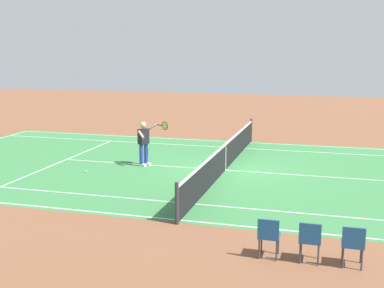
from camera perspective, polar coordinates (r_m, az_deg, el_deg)
The scene contains 9 objects.
ground_plane at distance 17.92m, azimuth 3.84°, elevation -3.01°, with size 60.00×60.00×0.00m, color brown.
court_slab at distance 17.92m, azimuth 3.84°, elevation -3.01°, with size 24.20×11.40×0.00m, color #387A42.
court_line_markings at distance 17.92m, azimuth 3.84°, elevation -3.00°, with size 23.85×11.05×0.01m.
tennis_net at distance 17.80m, azimuth 3.86°, elevation -1.48°, with size 0.10×11.70×1.08m.
tennis_player_near at distance 18.48m, azimuth -5.50°, elevation 0.34°, with size 1.19×0.75×1.70m.
tennis_ball at distance 17.96m, azimuth -12.11°, elevation -3.09°, with size 0.07×0.07×0.07m, color #CCE01E.
spectator_chair_0 at distance 10.53m, azimuth 18.02°, elevation -10.76°, with size 0.44×0.44×0.88m.
spectator_chair_1 at distance 10.52m, azimuth 13.40°, elevation -10.53°, with size 0.44×0.44×0.88m.
spectator_chair_2 at distance 10.57m, azimuth 8.81°, elevation -10.24°, with size 0.44×0.44×0.88m.
Camera 1 is at (-3.56, 17.02, 4.32)m, focal length 46.42 mm.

